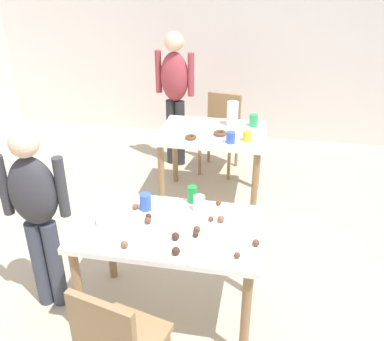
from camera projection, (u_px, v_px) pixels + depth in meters
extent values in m
plane|color=tan|center=(188.00, 299.00, 3.28)|extent=(6.40, 6.40, 0.00)
cube|color=silver|center=(237.00, 38.00, 5.45)|extent=(6.40, 0.10, 2.60)
cube|color=white|center=(169.00, 229.00, 2.83)|extent=(1.20, 0.71, 0.04)
cylinder|color=olive|center=(79.00, 294.00, 2.84)|extent=(0.06, 0.06, 0.71)
cylinder|color=olive|center=(246.00, 317.00, 2.66)|extent=(0.06, 0.06, 0.71)
cylinder|color=olive|center=(110.00, 239.00, 3.35)|extent=(0.06, 0.06, 0.71)
cylinder|color=olive|center=(252.00, 256.00, 3.17)|extent=(0.06, 0.06, 0.71)
cube|color=white|center=(213.00, 133.00, 4.22)|extent=(1.01, 0.72, 0.04)
cylinder|color=olive|center=(161.00, 178.00, 4.20)|extent=(0.06, 0.06, 0.71)
cylinder|color=olive|center=(255.00, 187.00, 4.06)|extent=(0.06, 0.06, 0.71)
cylinder|color=olive|center=(175.00, 152.00, 4.73)|extent=(0.06, 0.06, 0.71)
cylinder|color=olive|center=(258.00, 158.00, 4.58)|extent=(0.06, 0.06, 0.71)
cube|color=olive|center=(126.00, 340.00, 2.42)|extent=(0.49, 0.49, 0.04)
cube|color=olive|center=(103.00, 334.00, 2.17)|extent=(0.38, 0.13, 0.42)
cylinder|color=olive|center=(120.00, 336.00, 2.72)|extent=(0.04, 0.04, 0.41)
cube|color=olive|center=(219.00, 136.00, 4.92)|extent=(0.46, 0.46, 0.04)
cube|color=olive|center=(224.00, 111.00, 4.96)|extent=(0.38, 0.10, 0.42)
cylinder|color=olive|center=(229.00, 163.00, 4.83)|extent=(0.04, 0.04, 0.41)
cylinder|color=olive|center=(200.00, 158.00, 4.93)|extent=(0.04, 0.04, 0.41)
cylinder|color=olive|center=(237.00, 150.00, 5.12)|extent=(0.04, 0.04, 0.41)
cylinder|color=olive|center=(209.00, 146.00, 5.22)|extent=(0.04, 0.04, 0.41)
cylinder|color=#383D4C|center=(40.00, 264.00, 3.11)|extent=(0.11, 0.11, 0.70)
cylinder|color=#383D4C|center=(55.00, 264.00, 3.10)|extent=(0.11, 0.11, 0.70)
ellipsoid|color=#333338|center=(33.00, 191.00, 2.82)|extent=(0.34, 0.24, 0.50)
sphere|color=beige|center=(24.00, 143.00, 2.66)|extent=(0.19, 0.19, 0.19)
cylinder|color=#333338|center=(3.00, 186.00, 2.82)|extent=(0.08, 0.08, 0.42)
cylinder|color=#333338|center=(61.00, 187.00, 2.80)|extent=(0.08, 0.08, 0.42)
cylinder|color=#28282D|center=(180.00, 133.00, 5.09)|extent=(0.11, 0.11, 0.78)
cylinder|color=#28282D|center=(171.00, 132.00, 5.12)|extent=(0.11, 0.11, 0.78)
ellipsoid|color=#9E3842|center=(175.00, 77.00, 4.80)|extent=(0.35, 0.25, 0.55)
sphere|color=beige|center=(174.00, 42.00, 4.62)|extent=(0.21, 0.21, 0.21)
cylinder|color=#9E3842|center=(191.00, 75.00, 4.72)|extent=(0.08, 0.08, 0.47)
cylinder|color=#9E3842|center=(158.00, 72.00, 4.83)|extent=(0.08, 0.08, 0.47)
cylinder|color=white|center=(111.00, 218.00, 2.85)|extent=(0.19, 0.19, 0.06)
cylinder|color=#198438|center=(192.00, 194.00, 3.06)|extent=(0.07, 0.07, 0.12)
cube|color=silver|center=(90.00, 239.00, 2.70)|extent=(0.17, 0.02, 0.01)
cylinder|color=white|center=(199.00, 204.00, 2.96)|extent=(0.08, 0.08, 0.11)
cylinder|color=#3351B2|center=(145.00, 202.00, 2.97)|extent=(0.08, 0.08, 0.12)
sphere|color=#3D2319|center=(196.00, 234.00, 2.71)|extent=(0.04, 0.04, 0.04)
sphere|color=brown|center=(124.00, 244.00, 2.62)|extent=(0.05, 0.05, 0.05)
sphere|color=#3D2319|center=(175.00, 236.00, 2.69)|extent=(0.05, 0.05, 0.05)
sphere|color=brown|center=(148.00, 221.00, 2.84)|extent=(0.04, 0.04, 0.04)
sphere|color=brown|center=(237.00, 255.00, 2.53)|extent=(0.04, 0.04, 0.04)
sphere|color=brown|center=(221.00, 219.00, 2.86)|extent=(0.05, 0.05, 0.05)
sphere|color=brown|center=(135.00, 206.00, 2.99)|extent=(0.04, 0.04, 0.04)
sphere|color=brown|center=(256.00, 243.00, 2.63)|extent=(0.04, 0.04, 0.04)
sphere|color=brown|center=(211.00, 219.00, 2.87)|extent=(0.04, 0.04, 0.04)
sphere|color=#3D2319|center=(149.00, 216.00, 2.89)|extent=(0.04, 0.04, 0.04)
sphere|color=brown|center=(218.00, 203.00, 3.04)|extent=(0.04, 0.04, 0.04)
sphere|color=brown|center=(197.00, 229.00, 2.75)|extent=(0.05, 0.05, 0.05)
sphere|color=#3D2319|center=(176.00, 251.00, 2.56)|extent=(0.05, 0.05, 0.05)
cylinder|color=white|center=(233.00, 114.00, 4.29)|extent=(0.11, 0.11, 0.24)
cylinder|color=green|center=(254.00, 120.00, 4.31)|extent=(0.08, 0.08, 0.12)
cylinder|color=yellow|center=(247.00, 136.00, 4.00)|extent=(0.08, 0.08, 0.09)
cylinder|color=#3351B2|center=(231.00, 137.00, 3.95)|extent=(0.08, 0.08, 0.11)
torus|color=white|center=(185.00, 123.00, 4.35)|extent=(0.11, 0.11, 0.03)
torus|color=brown|center=(191.00, 137.00, 4.05)|extent=(0.11, 0.11, 0.03)
torus|color=brown|center=(220.00, 133.00, 4.13)|extent=(0.13, 0.13, 0.04)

